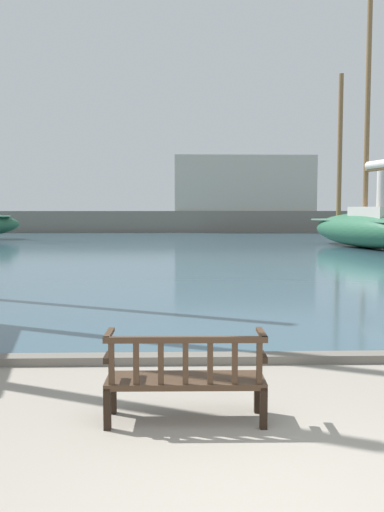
# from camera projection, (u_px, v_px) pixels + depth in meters

# --- Properties ---
(ground_plane) EXTENTS (160.00, 160.00, 0.00)m
(ground_plane) POSITION_uv_depth(u_px,v_px,m) (274.00, 503.00, 4.18)
(ground_plane) COLOR gray
(harbor_water) EXTENTS (100.00, 80.00, 0.08)m
(harbor_water) POSITION_uv_depth(u_px,v_px,m) (184.00, 234.00, 48.01)
(harbor_water) COLOR #385666
(harbor_water) RESTS_ON ground
(quay_edge_kerb) EXTENTS (40.00, 0.30, 0.12)m
(quay_edge_kerb) POSITION_uv_depth(u_px,v_px,m) (227.00, 358.00, 8.01)
(quay_edge_kerb) COLOR slate
(quay_edge_kerb) RESTS_ON ground
(park_bench) EXTENTS (1.61, 0.54, 0.92)m
(park_bench) POSITION_uv_depth(u_px,v_px,m) (185.00, 377.00, 5.74)
(park_bench) COLOR black
(park_bench) RESTS_ON ground
(sailboat_mid_port) EXTENTS (5.00, 10.77, 13.13)m
(sailboat_mid_port) POSITION_uv_depth(u_px,v_px,m) (368.00, 225.00, 30.53)
(sailboat_mid_port) COLOR #2D6647
(sailboat_mid_port) RESTS_ON harbor_water
(far_breakwater) EXTENTS (45.55, 2.40, 6.94)m
(far_breakwater) POSITION_uv_depth(u_px,v_px,m) (208.00, 208.00, 51.30)
(far_breakwater) COLOR slate
(far_breakwater) RESTS_ON ground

